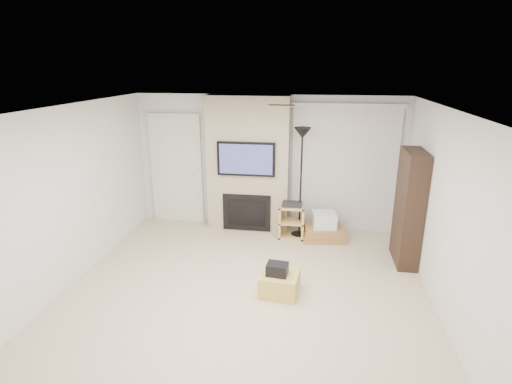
# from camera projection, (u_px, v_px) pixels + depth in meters

# --- Properties ---
(floor) EXTENTS (5.00, 5.50, 0.00)m
(floor) POSITION_uv_depth(u_px,v_px,m) (243.00, 301.00, 5.32)
(floor) COLOR beige
(floor) RESTS_ON ground
(ceiling) EXTENTS (5.00, 5.50, 0.00)m
(ceiling) POSITION_uv_depth(u_px,v_px,m) (240.00, 111.00, 4.56)
(ceiling) COLOR white
(ceiling) RESTS_ON wall_back
(wall_back) EXTENTS (5.00, 0.00, 2.50)m
(wall_back) POSITION_uv_depth(u_px,v_px,m) (268.00, 162.00, 7.53)
(wall_back) COLOR silver
(wall_back) RESTS_ON ground
(wall_front) EXTENTS (5.00, 0.00, 2.50)m
(wall_front) POSITION_uv_depth(u_px,v_px,m) (156.00, 377.00, 2.35)
(wall_front) COLOR silver
(wall_front) RESTS_ON ground
(wall_left) EXTENTS (0.00, 5.50, 2.50)m
(wall_left) POSITION_uv_depth(u_px,v_px,m) (57.00, 203.00, 5.30)
(wall_left) COLOR silver
(wall_left) RESTS_ON ground
(wall_right) EXTENTS (0.00, 5.50, 2.50)m
(wall_right) POSITION_uv_depth(u_px,v_px,m) (455.00, 225.00, 4.58)
(wall_right) COLOR silver
(wall_right) RESTS_ON ground
(hvac_vent) EXTENTS (0.35, 0.18, 0.01)m
(hvac_vent) POSITION_uv_depth(u_px,v_px,m) (281.00, 105.00, 5.26)
(hvac_vent) COLOR silver
(hvac_vent) RESTS_ON ceiling
(ottoman) EXTENTS (0.55, 0.55, 0.30)m
(ottoman) POSITION_uv_depth(u_px,v_px,m) (280.00, 283.00, 5.47)
(ottoman) COLOR #D5B753
(ottoman) RESTS_ON floor
(black_bag) EXTENTS (0.30, 0.25, 0.16)m
(black_bag) POSITION_uv_depth(u_px,v_px,m) (277.00, 269.00, 5.37)
(black_bag) COLOR black
(black_bag) RESTS_ON ottoman
(fireplace_wall) EXTENTS (1.50, 0.47, 2.50)m
(fireplace_wall) POSITION_uv_depth(u_px,v_px,m) (248.00, 165.00, 7.39)
(fireplace_wall) COLOR tan
(fireplace_wall) RESTS_ON floor
(entry_door) EXTENTS (1.02, 0.11, 2.14)m
(entry_door) POSITION_uv_depth(u_px,v_px,m) (177.00, 169.00, 7.81)
(entry_door) COLOR silver
(entry_door) RESTS_ON floor
(vertical_blinds) EXTENTS (1.98, 0.10, 2.37)m
(vertical_blinds) POSITION_uv_depth(u_px,v_px,m) (344.00, 164.00, 7.28)
(vertical_blinds) COLOR silver
(vertical_blinds) RESTS_ON floor
(floor_lamp) EXTENTS (0.30, 0.30, 1.99)m
(floor_lamp) POSITION_uv_depth(u_px,v_px,m) (302.00, 152.00, 6.89)
(floor_lamp) COLOR black
(floor_lamp) RESTS_ON floor
(av_stand) EXTENTS (0.45, 0.38, 0.66)m
(av_stand) POSITION_uv_depth(u_px,v_px,m) (292.00, 219.00, 7.21)
(av_stand) COLOR #DEB769
(av_stand) RESTS_ON floor
(box_stack) EXTENTS (0.81, 0.66, 0.50)m
(box_stack) POSITION_uv_depth(u_px,v_px,m) (324.00, 229.00, 7.18)
(box_stack) COLOR #A6753F
(box_stack) RESTS_ON floor
(bookshelf) EXTENTS (0.30, 0.80, 1.80)m
(bookshelf) POSITION_uv_depth(u_px,v_px,m) (409.00, 208.00, 6.15)
(bookshelf) COLOR black
(bookshelf) RESTS_ON floor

